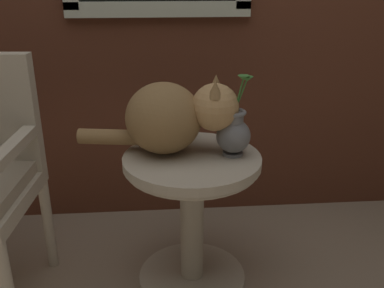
# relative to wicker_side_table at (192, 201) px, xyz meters

# --- Properties ---
(wicker_side_table) EXTENTS (0.53, 0.53, 0.58)m
(wicker_side_table) POSITION_rel_wicker_side_table_xyz_m (0.00, 0.00, 0.00)
(wicker_side_table) COLOR #B2A893
(wicker_side_table) RESTS_ON ground_plane
(cat) EXTENTS (0.62, 0.32, 0.30)m
(cat) POSITION_rel_wicker_side_table_xyz_m (-0.07, 0.05, 0.34)
(cat) COLOR olive
(cat) RESTS_ON wicker_side_table
(pewter_vase_with_ivy) EXTENTS (0.13, 0.13, 0.31)m
(pewter_vase_with_ivy) POSITION_rel_wicker_side_table_xyz_m (0.16, 0.00, 0.29)
(pewter_vase_with_ivy) COLOR slate
(pewter_vase_with_ivy) RESTS_ON wicker_side_table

